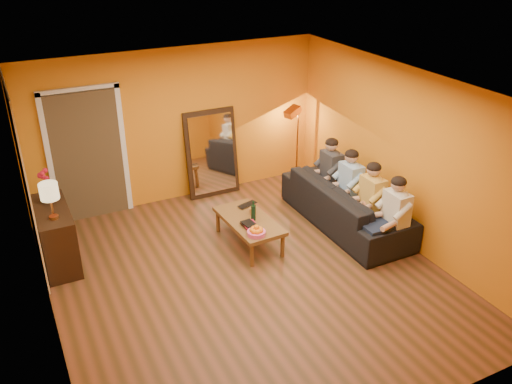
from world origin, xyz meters
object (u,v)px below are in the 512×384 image
mirror_frame (212,153)px  person_far_right (331,173)px  tumbler (253,211)px  table_lamp (51,201)px  person_far_left (395,216)px  laptop (250,206)px  vase (47,194)px  coffee_table (249,231)px  person_mid_right (350,186)px  floor_lamp (297,146)px  person_mid_left (372,200)px  wine_bottle (253,211)px  sofa (346,204)px  dog (370,222)px  sideboard (56,236)px

mirror_frame → person_far_right: (1.58, -1.34, -0.15)m
person_far_right → tumbler: size_ratio=11.10×
table_lamp → person_far_left: bearing=-20.2°
mirror_frame → person_far_right: bearing=-40.3°
laptop → vase: vase is taller
coffee_table → person_mid_right: 1.80m
table_lamp → floor_lamp: bearing=14.2°
person_far_right → vase: 4.41m
table_lamp → vase: 0.57m
table_lamp → person_mid_left: (4.37, -1.06, -0.49)m
wine_bottle → vase: (-2.67, 1.06, 0.38)m
table_lamp → vase: size_ratio=2.42×
table_lamp → person_mid_left: table_lamp is taller
mirror_frame → vase: mirror_frame is taller
coffee_table → vase: size_ratio=5.80×
sofa → person_mid_left: bearing=-163.9°
laptop → sofa: bearing=-34.7°
sofa → person_far_right: (0.13, 0.65, 0.25)m
person_far_left → tumbler: person_far_left is taller
laptop → vase: (-2.80, 0.66, 0.52)m
coffee_table → vase: bearing=156.2°
floor_lamp → person_mid_right: (0.03, -1.61, -0.11)m
mirror_frame → dog: mirror_frame is taller
sideboard → sofa: (4.24, -0.91, -0.07)m
person_far_left → tumbler: 2.07m
dog → person_mid_right: 0.73m
sideboard → vase: size_ratio=5.61×
table_lamp → person_far_right: 4.40m
dog → person_mid_right: person_mid_right is taller
wine_bottle → sofa: bearing=-3.5°
dog → person_far_right: (0.09, 1.21, 0.29)m
person_mid_right → person_far_left: bearing=-90.0°
tumbler → person_far_left: bearing=-37.8°
mirror_frame → laptop: mirror_frame is taller
person_mid_left → table_lamp: bearing=166.4°
mirror_frame → floor_lamp: mirror_frame is taller
person_far_right → vase: person_far_right is taller
sofa → vase: size_ratio=11.67×
coffee_table → floor_lamp: 2.38m
person_far_left → dog: bearing=101.4°
table_lamp → dog: (4.28, -1.17, -0.79)m
table_lamp → laptop: 2.88m
person_far_left → person_mid_right: same height
person_mid_right → wine_bottle: size_ratio=3.94×
dog → person_far_right: bearing=99.6°
coffee_table → person_far_right: 1.87m
coffee_table → vase: (-2.62, 1.01, 0.75)m
coffee_table → person_far_right: (1.75, 0.50, 0.40)m
coffee_table → wine_bottle: 0.37m
coffee_table → wine_bottle: wine_bottle is taller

